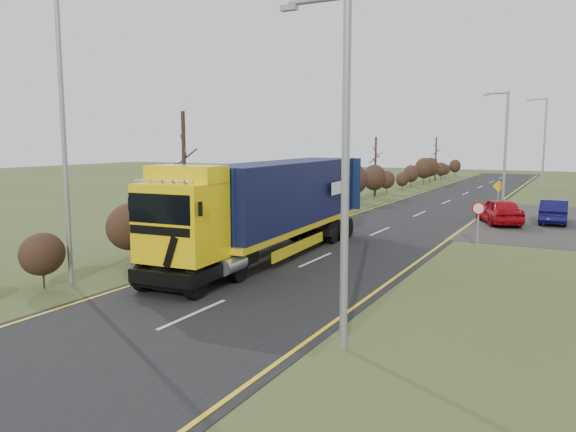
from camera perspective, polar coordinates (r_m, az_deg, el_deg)
The scene contains 14 objects.
ground at distance 19.11m, azimuth -2.26°, elevation -6.77°, with size 160.00×160.00×0.00m, color #3A461E.
road at distance 28.02m, azimuth 8.03°, elevation -2.16°, with size 8.00×120.00×0.02m, color black.
layby at distance 36.43m, azimuth 23.15°, elevation -0.43°, with size 6.00×18.00×0.02m, color #2D2B28.
lane_markings at distance 27.74m, azimuth 7.82°, elevation -2.22°, with size 7.52×116.00×0.01m.
hedgerow at distance 28.54m, azimuth -4.77°, elevation 1.33°, with size 2.24×102.04×6.05m.
lorry at distance 22.82m, azimuth -1.65°, elevation 1.38°, with size 3.16×14.44×3.99m.
car_red_hatchback at distance 34.34m, azimuth 20.67°, elevation 0.48°, with size 1.77×4.41×1.50m, color #A10810.
car_blue_sedan at distance 35.83m, azimuth 25.40°, elevation 0.40°, with size 1.45×4.17×1.37m, color #0C0A39.
streetlight_near at distance 12.56m, azimuth 5.49°, elevation 5.73°, with size 1.70×0.18×7.95m.
streetlight_mid at distance 40.17m, azimuth 21.10°, elevation 6.62°, with size 1.71×0.18×7.99m.
streetlight_far at distance 59.30m, azimuth 24.51°, elevation 7.08°, with size 1.87×0.18×8.79m.
left_pole at distance 19.75m, azimuth -21.85°, elevation 7.88°, with size 0.16×0.16×10.05m, color gray.
speed_sign at distance 26.02m, azimuth 18.76°, elevation -0.05°, with size 0.58×0.10×2.10m.
warning_board at distance 41.04m, azimuth 20.58°, elevation 2.31°, with size 0.78×0.11×2.05m.
Camera 1 is at (9.28, -16.01, 4.78)m, focal length 35.00 mm.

